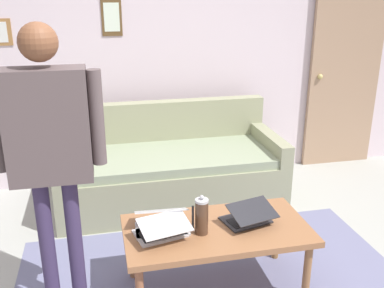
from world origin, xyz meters
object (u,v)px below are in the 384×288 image
(interior_door, at_px, (344,74))
(laptop_right, at_px, (162,230))
(laptop_left, at_px, (248,217))
(couch, at_px, (169,170))
(french_press, at_px, (202,216))
(laptop_center, at_px, (162,222))
(coffee_table, at_px, (217,234))
(person_standing, at_px, (49,140))

(interior_door, distance_m, laptop_right, 3.09)
(laptop_left, relative_size, laptop_right, 0.99)
(couch, relative_size, french_press, 7.75)
(laptop_center, height_order, french_press, french_press)
(interior_door, bearing_deg, laptop_center, 38.45)
(laptop_center, bearing_deg, couch, -101.72)
(laptop_center, bearing_deg, laptop_left, 174.10)
(couch, distance_m, coffee_table, 1.39)
(french_press, bearing_deg, couch, -91.57)
(french_press, relative_size, person_standing, 0.15)
(laptop_center, xyz_separation_m, person_standing, (0.62, 0.07, 0.62))
(couch, xyz_separation_m, french_press, (0.04, 1.42, 0.28))
(interior_door, height_order, laptop_left, interior_door)
(laptop_left, bearing_deg, couch, -78.11)
(interior_door, xyz_separation_m, couch, (2.05, 0.54, -0.72))
(couch, height_order, french_press, couch)
(laptop_right, bearing_deg, french_press, 176.98)
(laptop_left, height_order, laptop_right, laptop_left)
(coffee_table, xyz_separation_m, laptop_right, (0.36, 0.03, 0.09))
(laptop_left, bearing_deg, interior_door, -132.86)
(couch, xyz_separation_m, coffee_table, (-0.07, 1.38, 0.11))
(laptop_left, bearing_deg, laptop_right, 4.65)
(laptop_left, height_order, person_standing, person_standing)
(laptop_left, bearing_deg, coffee_table, 4.70)
(interior_door, bearing_deg, french_press, 43.17)
(coffee_table, distance_m, person_standing, 1.19)
(interior_door, distance_m, laptop_left, 2.65)
(couch, bearing_deg, french_press, 88.43)
(interior_door, bearing_deg, laptop_right, 39.79)
(laptop_right, xyz_separation_m, person_standing, (0.60, -0.04, 0.62))
(couch, height_order, person_standing, person_standing)
(laptop_right, distance_m, french_press, 0.26)
(laptop_left, bearing_deg, person_standing, 0.43)
(laptop_center, relative_size, laptop_right, 0.98)
(french_press, bearing_deg, laptop_left, -169.60)
(laptop_left, relative_size, french_press, 1.36)
(laptop_right, bearing_deg, interior_door, -140.21)
(laptop_center, xyz_separation_m, french_press, (-0.23, 0.12, 0.08))
(laptop_left, bearing_deg, french_press, 10.40)
(interior_door, xyz_separation_m, person_standing, (2.94, 1.91, 0.10))
(couch, xyz_separation_m, laptop_center, (0.27, 1.30, 0.20))
(couch, xyz_separation_m, laptop_left, (-0.29, 1.36, 0.20))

